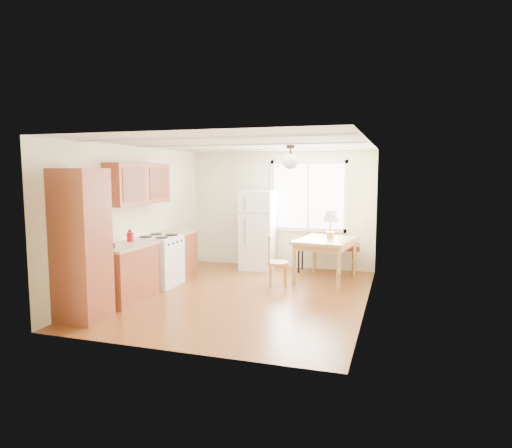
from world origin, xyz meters
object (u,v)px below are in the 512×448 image
at_px(refrigerator, 258,230).
at_px(bench, 327,247).
at_px(dining_table, 326,244).
at_px(chair, 273,257).

height_order(refrigerator, bench, refrigerator).
distance_m(dining_table, chair, 1.08).
bearing_deg(refrigerator, dining_table, -26.10).
xyz_separation_m(bench, dining_table, (0.08, -0.69, 0.16)).
relative_size(bench, dining_table, 0.95).
height_order(dining_table, chair, chair).
distance_m(refrigerator, dining_table, 1.68).
xyz_separation_m(refrigerator, bench, (1.46, 0.04, -0.30)).
bearing_deg(bench, chair, -124.32).
height_order(refrigerator, dining_table, refrigerator).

